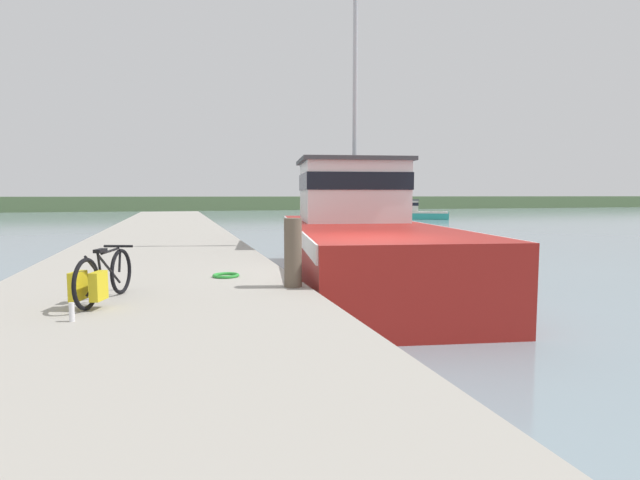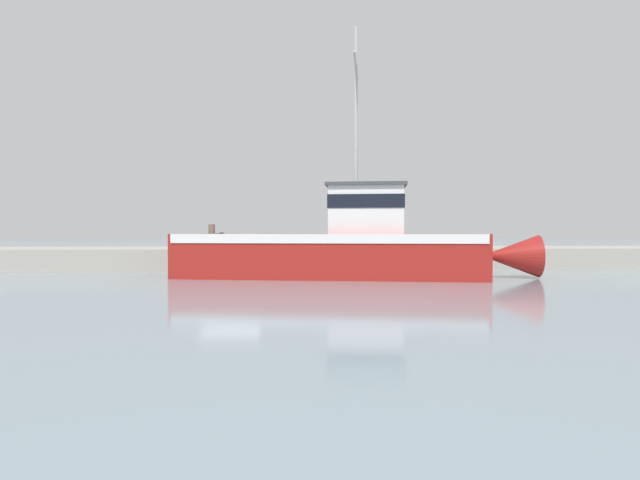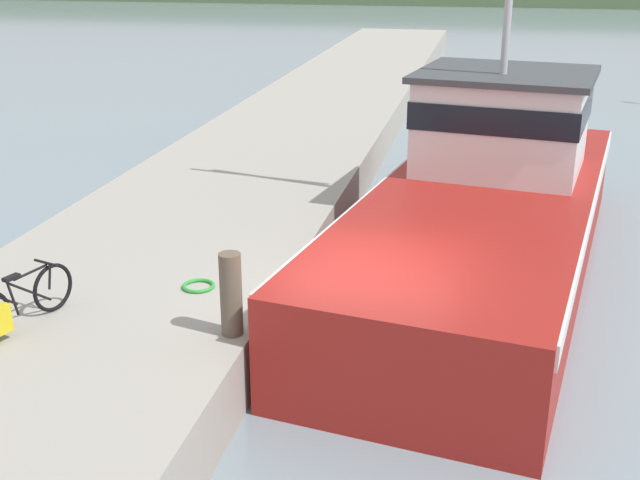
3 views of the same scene
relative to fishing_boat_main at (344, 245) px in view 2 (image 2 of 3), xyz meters
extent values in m
plane|color=gray|center=(-1.65, -4.70, -1.28)|extent=(320.00, 320.00, 0.00)
cube|color=#A39E93|center=(-5.60, -4.70, -0.79)|extent=(5.15, 80.00, 0.99)
cube|color=maroon|center=(-0.10, -0.59, -0.43)|extent=(5.68, 12.31, 1.71)
cone|color=maroon|center=(1.06, 6.31, -0.43)|extent=(1.95, 2.37, 1.62)
cube|color=white|center=(-0.10, -0.59, 0.26)|extent=(5.71, 12.08, 0.34)
cube|color=white|center=(0.15, 0.87, 1.33)|extent=(3.44, 3.25, 1.80)
cube|color=black|center=(0.15, 0.87, 1.64)|extent=(3.50, 3.31, 0.51)
cube|color=#3D4247|center=(0.15, 0.87, 2.29)|extent=(3.71, 3.51, 0.12)
cylinder|color=#B2B2B7|center=(0.08, 0.46, 5.49)|extent=(0.14, 0.14, 6.28)
cylinder|color=#B2B2B7|center=(0.08, 0.46, 7.06)|extent=(3.36, 0.66, 0.10)
torus|color=black|center=(-6.31, -6.62, 0.06)|extent=(0.27, 0.69, 0.70)
torus|color=black|center=(-5.98, -5.57, 0.06)|extent=(0.27, 0.69, 0.70)
cylinder|color=black|center=(-6.26, -6.45, -0.02)|extent=(0.15, 0.37, 0.19)
cylinder|color=black|center=(-6.19, -6.22, 0.17)|extent=(0.08, 0.15, 0.53)
cylinder|color=black|center=(-6.24, -6.39, 0.24)|extent=(0.18, 0.48, 0.40)
cylinder|color=black|center=(-6.10, -5.95, 0.16)|extent=(0.24, 0.68, 0.54)
cylinder|color=black|center=(-6.08, -5.90, 0.42)|extent=(0.21, 0.55, 0.05)
cylinder|color=black|center=(-5.99, -5.60, 0.24)|extent=(0.06, 0.11, 0.36)
cylinder|color=black|center=(-6.00, -5.63, 0.46)|extent=(0.43, 0.17, 0.04)
cube|color=black|center=(-6.18, -6.20, 0.46)|extent=(0.17, 0.26, 0.05)
cube|color=gold|center=(-6.43, -6.53, 0.03)|extent=(0.21, 0.34, 0.39)
cube|color=gold|center=(-6.16, -6.61, 0.03)|extent=(0.21, 0.34, 0.39)
cylinder|color=brown|center=(-3.28, -5.74, 0.28)|extent=(0.30, 0.30, 1.15)
torus|color=green|center=(-4.26, -4.38, -0.26)|extent=(0.50, 0.50, 0.06)
cylinder|color=silver|center=(-6.38, -7.23, -0.17)|extent=(0.06, 0.06, 0.23)
camera|label=1|loc=(-5.15, -13.78, 1.24)|focal=28.00mm
camera|label=2|loc=(19.79, -2.14, 0.49)|focal=28.00mm
camera|label=3|loc=(-0.12, -14.93, 4.63)|focal=45.00mm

